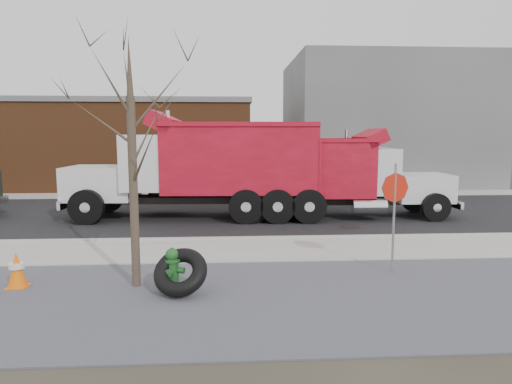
{
  "coord_description": "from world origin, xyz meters",
  "views": [
    {
      "loc": [
        -1.24,
        -12.13,
        3.23
      ],
      "look_at": [
        -0.35,
        2.27,
        1.4
      ],
      "focal_mm": 32.0,
      "sensor_mm": 36.0,
      "label": 1
    }
  ],
  "objects": [
    {
      "name": "building_brick",
      "position": [
        -10.0,
        17.0,
        2.65
      ],
      "size": [
        20.2,
        8.2,
        5.3
      ],
      "color": "brown",
      "rests_on": "ground"
    },
    {
      "name": "bare_tree",
      "position": [
        -3.2,
        -2.6,
        3.3
      ],
      "size": [
        3.2,
        3.2,
        5.2
      ],
      "color": "#382D23",
      "rests_on": "ground"
    },
    {
      "name": "dump_truck_red_b",
      "position": [
        -2.08,
        5.37,
        2.06
      ],
      "size": [
        9.77,
        3.13,
        4.05
      ],
      "rotation": [
        0.0,
        0.0,
        3.1
      ],
      "color": "black",
      "rests_on": "ground"
    },
    {
      "name": "curb",
      "position": [
        0.0,
        1.55,
        0.06
      ],
      "size": [
        60.0,
        0.15,
        0.11
      ],
      "primitive_type": "cube",
      "color": "#9E9B93",
      "rests_on": "ground"
    },
    {
      "name": "traffic_cone_near",
      "position": [
        -5.69,
        -2.54,
        0.4
      ],
      "size": [
        0.41,
        0.41,
        0.79
      ],
      "color": "#FF6B08",
      "rests_on": "ground"
    },
    {
      "name": "road",
      "position": [
        0.0,
        6.3,
        0.01
      ],
      "size": [
        60.0,
        9.4,
        0.02
      ],
      "primitive_type": "cube",
      "color": "black",
      "rests_on": "ground"
    },
    {
      "name": "fire_hydrant",
      "position": [
        -2.39,
        -2.99,
        0.43
      ],
      "size": [
        0.53,
        0.52,
        0.94
      ],
      "rotation": [
        0.0,
        0.0,
        -0.29
      ],
      "color": "#245F28",
      "rests_on": "ground"
    },
    {
      "name": "far_sidewalk",
      "position": [
        0.0,
        12.0,
        0.03
      ],
      "size": [
        60.0,
        2.0,
        0.06
      ],
      "primitive_type": "cube",
      "color": "#9E9B93",
      "rests_on": "ground"
    },
    {
      "name": "dump_truck_red_a",
      "position": [
        2.88,
        5.2,
        1.73
      ],
      "size": [
        8.41,
        2.5,
        3.39
      ],
      "rotation": [
        0.0,
        0.0,
        -0.02
      ],
      "color": "black",
      "rests_on": "ground"
    },
    {
      "name": "ground",
      "position": [
        0.0,
        0.0,
        0.0
      ],
      "size": [
        120.0,
        120.0,
        0.0
      ],
      "primitive_type": "plane",
      "color": "#383328",
      "rests_on": "ground"
    },
    {
      "name": "stop_sign",
      "position": [
        2.57,
        -2.02,
        1.77
      ],
      "size": [
        0.69,
        0.19,
        2.57
      ],
      "rotation": [
        0.0,
        0.0,
        -0.15
      ],
      "color": "gray",
      "rests_on": "ground"
    },
    {
      "name": "building_grey",
      "position": [
        9.0,
        18.0,
        4.0
      ],
      "size": [
        12.0,
        10.0,
        8.0
      ],
      "color": "slate",
      "rests_on": "ground"
    },
    {
      "name": "truck_tire",
      "position": [
        -2.21,
        -3.18,
        0.48
      ],
      "size": [
        1.3,
        1.23,
        0.97
      ],
      "color": "black",
      "rests_on": "ground"
    },
    {
      "name": "sidewalk",
      "position": [
        0.0,
        0.25,
        0.03
      ],
      "size": [
        60.0,
        2.5,
        0.06
      ],
      "primitive_type": "cube",
      "color": "#9E9B93",
      "rests_on": "ground"
    },
    {
      "name": "gravel_verge",
      "position": [
        0.0,
        -3.5,
        0.01
      ],
      "size": [
        60.0,
        5.0,
        0.03
      ],
      "primitive_type": "cube",
      "color": "slate",
      "rests_on": "ground"
    }
  ]
}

